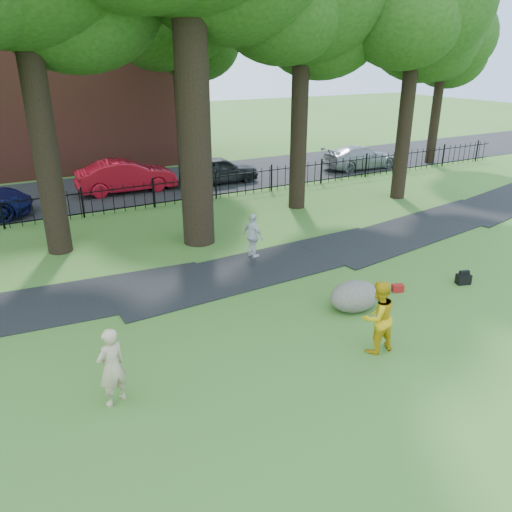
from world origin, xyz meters
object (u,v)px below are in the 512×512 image
woman (112,367)px  red_sedan (126,176)px  man (378,317)px  boulder (355,294)px

woman → red_sedan: bearing=-127.8°
woman → man: 5.71m
woman → man: man is taller
boulder → woman: bearing=-173.1°
woman → red_sedan: woman is taller
man → red_sedan: (-0.96, 16.75, -0.08)m
woman → man: (5.62, -1.05, 0.05)m
woman → red_sedan: (4.65, 15.70, -0.03)m
boulder → red_sedan: 15.04m
woman → red_sedan: 16.38m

